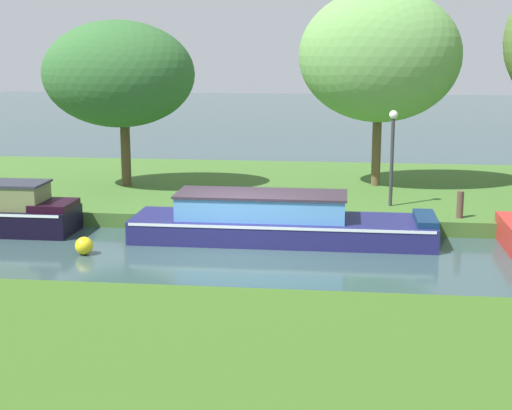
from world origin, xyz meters
TOP-DOWN VIEW (x-y plane):
  - ground_plane at (0.00, 0.00)m, footprint 120.00×120.00m
  - riverbank_far at (0.00, 7.00)m, footprint 72.00×10.00m
  - navy_barge at (0.95, 1.20)m, footprint 7.61×1.99m
  - willow_tree_left at (-4.42, 5.65)m, footprint 4.78×3.32m
  - willow_tree_centre at (3.58, 6.85)m, footprint 5.03×3.62m
  - lamp_post at (3.90, 3.92)m, footprint 0.24×0.24m
  - mooring_post_near at (5.64, 2.58)m, footprint 0.18×0.18m
  - channel_buoy at (-3.47, -0.71)m, footprint 0.43×0.43m

SIDE VIEW (x-z plane):
  - ground_plane at x=0.00m, z-range 0.00..0.00m
  - riverbank_far at x=0.00m, z-range 0.00..0.40m
  - channel_buoy at x=-3.47m, z-range 0.00..0.43m
  - navy_barge at x=0.95m, z-range -0.12..1.10m
  - mooring_post_near at x=5.64m, z-range 0.40..1.11m
  - lamp_post at x=3.90m, z-range 0.77..3.46m
  - willow_tree_left at x=-4.42m, z-range 1.36..6.58m
  - willow_tree_centre at x=3.58m, z-range 1.43..7.62m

